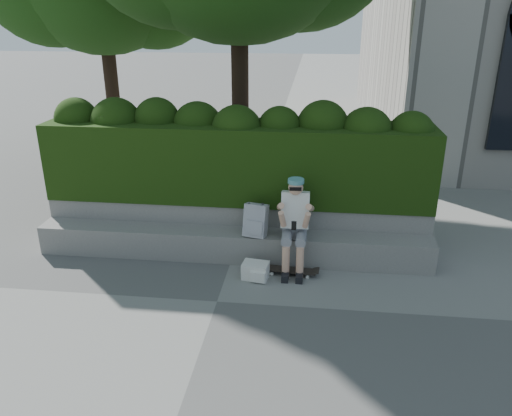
# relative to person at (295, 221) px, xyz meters

# --- Properties ---
(ground) EXTENTS (80.00, 80.00, 0.00)m
(ground) POSITION_rel_person_xyz_m (-0.95, -1.07, -0.75)
(ground) COLOR slate
(ground) RESTS_ON ground
(bench_ledge) EXTENTS (6.00, 0.45, 0.45)m
(bench_ledge) POSITION_rel_person_xyz_m (-0.95, 0.18, -0.53)
(bench_ledge) COLOR gray
(bench_ledge) RESTS_ON ground
(planter_wall) EXTENTS (6.00, 0.50, 0.75)m
(planter_wall) POSITION_rel_person_xyz_m (-0.95, 0.66, -0.38)
(planter_wall) COLOR gray
(planter_wall) RESTS_ON ground
(hedge) EXTENTS (6.00, 1.00, 1.20)m
(hedge) POSITION_rel_person_xyz_m (-0.95, 0.88, 0.60)
(hedge) COLOR black
(hedge) RESTS_ON planter_wall
(person) EXTENTS (0.40, 0.76, 1.38)m
(person) POSITION_rel_person_xyz_m (0.00, 0.00, 0.00)
(person) COLOR gray
(person) RESTS_ON ground
(skateboard) EXTENTS (0.75, 0.24, 0.08)m
(skateboard) POSITION_rel_person_xyz_m (-0.03, -0.22, -0.69)
(skateboard) COLOR black
(skateboard) RESTS_ON ground
(backpack_plaid) EXTENTS (0.37, 0.25, 0.49)m
(backpack_plaid) POSITION_rel_person_xyz_m (-0.57, 0.08, -0.06)
(backpack_plaid) COLOR silver
(backpack_plaid) RESTS_ON bench_ledge
(backpack_ground) EXTENTS (0.39, 0.30, 0.23)m
(backpack_ground) POSITION_rel_person_xyz_m (-0.52, -0.38, -0.64)
(backpack_ground) COLOR silver
(backpack_ground) RESTS_ON ground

